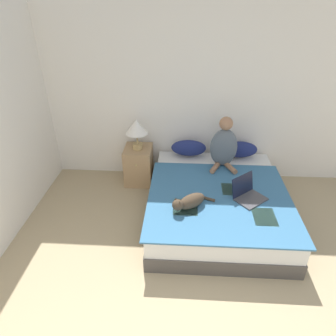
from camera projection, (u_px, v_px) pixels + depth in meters
wall_back at (191, 97)px, 4.30m from camera, size 5.24×0.05×2.55m
bed at (217, 202)px, 3.90m from camera, size 1.73×2.01×0.44m
pillow_near at (189, 148)px, 4.49m from camera, size 0.52×0.23×0.24m
pillow_far at (239, 149)px, 4.45m from camera, size 0.52×0.23×0.24m
person_sitting at (224, 146)px, 4.13m from camera, size 0.38×0.37×0.73m
cat_tabby at (189, 202)px, 3.41m from camera, size 0.50×0.38×0.19m
laptop_open at (248, 194)px, 3.59m from camera, size 0.47×0.46×0.26m
nightstand at (139, 165)px, 4.60m from camera, size 0.41×0.46×0.58m
table_lamp at (137, 128)px, 4.27m from camera, size 0.32×0.32×0.45m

